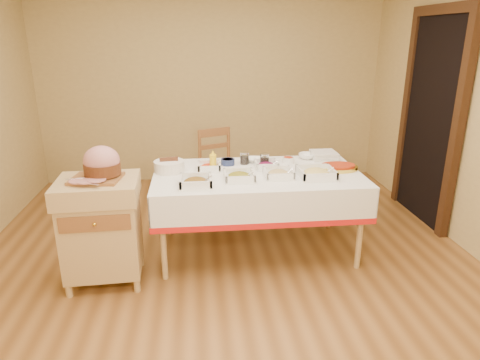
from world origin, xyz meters
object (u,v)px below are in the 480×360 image
dining_table (257,190)px  dining_chair (220,170)px  butcher_cart (102,225)px  plate_stack (324,155)px  ham_on_board (101,165)px  brass_platter (338,167)px  preserve_jar_right (264,160)px  preserve_jar_left (245,159)px  mustard_bottle (213,162)px  bread_basket (169,166)px

dining_table → dining_chair: (-0.27, 1.00, -0.12)m
dining_table → dining_chair: bearing=105.3°
butcher_cart → dining_chair: bearing=53.7°
dining_chair → plate_stack: 1.21m
dining_table → ham_on_board: bearing=-163.9°
ham_on_board → plate_stack: ham_on_board is taller
dining_table → brass_platter: (0.74, 0.01, 0.18)m
dining_chair → preserve_jar_right: 0.93m
dining_chair → ham_on_board: ham_on_board is taller
preserve_jar_left → mustard_bottle: (-0.30, -0.20, 0.03)m
butcher_cart → bread_basket: (0.52, 0.51, 0.32)m
dining_table → plate_stack: plate_stack is taller
preserve_jar_right → bread_basket: bread_basket is taller
preserve_jar_right → brass_platter: size_ratio=0.31×
dining_chair → dining_table: bearing=-74.7°
plate_stack → dining_chair: bearing=147.5°
dining_chair → preserve_jar_left: (0.19, -0.72, 0.33)m
butcher_cart → preserve_jar_left: (1.21, 0.67, 0.32)m
preserve_jar_right → dining_chair: bearing=115.1°
dining_table → butcher_cart: size_ratio=2.10×
preserve_jar_left → plate_stack: size_ratio=0.47×
preserve_jar_left → brass_platter: preserve_jar_left is taller
preserve_jar_left → bread_basket: 0.71m
ham_on_board → plate_stack: size_ratio=1.62×
dining_table → ham_on_board: size_ratio=4.70×
plate_stack → preserve_jar_right: bearing=-165.2°
preserve_jar_right → plate_stack: bearing=14.8°
dining_chair → bread_basket: size_ratio=3.46×
dining_table → preserve_jar_right: size_ratio=16.09×
butcher_cart → mustard_bottle: mustard_bottle is taller
brass_platter → bread_basket: bearing=176.1°
mustard_bottle → brass_platter: size_ratio=0.53×
bread_basket → brass_platter: 1.51m
preserve_jar_right → mustard_bottle: bearing=-165.0°
mustard_bottle → dining_table: bearing=-11.5°
preserve_jar_right → plate_stack: 0.64m
dining_table → mustard_bottle: mustard_bottle is taller
dining_table → preserve_jar_right: (0.10, 0.21, 0.21)m
bread_basket → butcher_cart: bearing=-135.7°
butcher_cart → plate_stack: bearing=20.9°
dining_chair → bread_basket: bearing=-119.6°
preserve_jar_right → preserve_jar_left: bearing=158.4°
ham_on_board → bread_basket: 0.70m
dining_chair → brass_platter: 1.44m
preserve_jar_right → mustard_bottle: 0.50m
dining_table → brass_platter: size_ratio=5.02×
ham_on_board → brass_platter: 2.03m
dining_chair → butcher_cart: bearing=-126.3°
dining_table → bread_basket: 0.81m
ham_on_board → preserve_jar_left: bearing=28.7°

